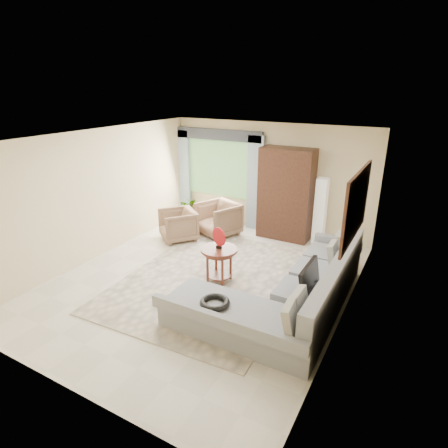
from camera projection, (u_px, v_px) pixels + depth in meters
The scene contains 17 objects.
ground at pixel (203, 281), 6.92m from camera, with size 6.00×6.00×0.00m, color silver.
area_rug at pixel (213, 279), 6.95m from camera, with size 3.00×4.00×0.02m, color beige.
sectional_sofa at pixel (293, 297), 5.86m from camera, with size 2.30×3.46×0.90m.
tv_screen at pixel (310, 280), 5.49m from camera, with size 0.06×0.74×0.48m, color black.
garden_hose at pixel (215, 302), 5.23m from camera, with size 0.43×0.43×0.09m, color black.
coffee_table at pixel (219, 264), 6.77m from camera, with size 0.66×0.66×0.66m.
red_disc at pixel (219, 237), 6.58m from camera, with size 0.34×0.34×0.03m, color #A61015.
armchair_left at pixel (178, 225), 8.62m from camera, with size 0.76×0.78×0.71m, color #8A654B.
armchair_right at pixel (218, 219), 8.88m from camera, with size 0.85×0.87×0.79m, color #88634A.
potted_plant at pixel (191, 208), 10.04m from camera, with size 0.52×0.45×0.58m, color #999999.
armoire at pixel (286, 194), 8.52m from camera, with size 1.20×0.55×2.10m, color black.
floor_lamp at pixel (320, 211), 8.31m from camera, with size 0.24×0.24×1.50m, color silver.
window at pixel (219, 168), 9.46m from camera, with size 1.80×0.04×1.40m, color #669E59.
curtain_left at pixel (183, 174), 9.96m from camera, with size 0.40×0.08×2.30m, color #9EB7CC.
curtain_right at pixel (255, 184), 9.00m from camera, with size 0.40×0.08×2.30m, color #9EB7CC.
valance at pixel (217, 134), 9.11m from camera, with size 2.40×0.12×0.26m, color #1E232D.
wall_mirror at pixel (356, 205), 5.47m from camera, with size 0.05×1.70×1.05m.
Camera 1 is at (3.30, -5.15, 3.42)m, focal length 30.00 mm.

